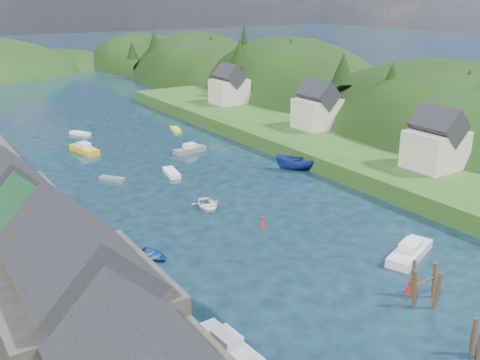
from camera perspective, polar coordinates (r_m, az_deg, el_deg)
ground at (r=81.52m, az=-8.49°, el=1.59°), size 600.00×600.00×0.00m
hillside_right at (r=127.02m, az=5.43°, el=4.61°), size 36.00×245.56×48.00m
far_hills at (r=200.84m, az=-23.32°, el=7.54°), size 103.00×68.00×44.00m
hill_trees at (r=91.66m, az=-12.83°, el=10.40°), size 90.19×144.56×12.73m
quay_left at (r=47.78m, az=-19.60°, el=-11.27°), size 12.00×110.00×2.00m
quayside_buildings at (r=32.85m, az=-18.15°, el=-13.54°), size 8.00×35.84×12.90m
terrace_right at (r=86.56m, az=9.57°, el=3.41°), size 16.00×120.00×2.40m
right_bank_cottages at (r=93.46m, az=7.64°, el=7.60°), size 9.00×59.24×8.41m
piling_cluster_far at (r=47.72m, az=19.08°, el=-10.77°), size 2.93×2.76×3.84m
channel_buoy_near at (r=49.07m, az=17.61°, el=-10.89°), size 0.70×0.70×1.10m
channel_buoy_far at (r=59.48m, az=2.47°, el=-4.48°), size 0.70×0.70×1.10m
moored_boats at (r=56.00m, az=3.67°, el=-5.80°), size 37.39×94.84×2.43m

